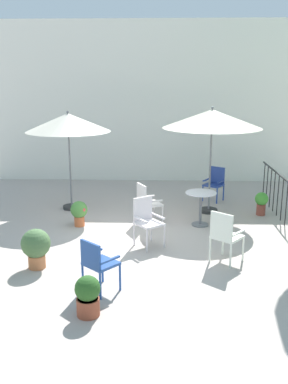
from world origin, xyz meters
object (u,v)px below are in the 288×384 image
patio_chair_1 (225,234)px  patio_chair_3 (147,201)px  patio_umbrella_0 (212,119)px  patio_umbrella_1 (68,123)px  patio_chair_0 (215,182)px  patio_chair_2 (97,262)px  potted_plant_1 (79,212)px  potted_plant_3 (36,246)px  potted_plant_4 (261,202)px  cafe_table_0 (201,202)px  patio_chair_4 (147,219)px  potted_plant_0 (88,295)px

patio_chair_1 → patio_chair_3: 2.56m
patio_umbrella_0 → patio_umbrella_1: bearing=177.4°
patio_chair_0 → patio_chair_2: 5.81m
potted_plant_1 → patio_chair_3: bearing=8.8°
potted_plant_3 → potted_plant_4: size_ratio=1.26×
patio_umbrella_1 → cafe_table_0: patio_umbrella_1 is taller
patio_umbrella_0 → patio_chair_1: 3.48m
patio_umbrella_1 → patio_chair_0: (3.70, 0.93, -1.63)m
patio_umbrella_1 → potted_plant_1: bearing=-71.5°
patio_umbrella_1 → patio_chair_3: 2.73m
patio_chair_2 → patio_chair_4: (0.69, 1.97, 0.04)m
potted_plant_1 → potted_plant_4: potted_plant_1 is taller
patio_umbrella_1 → patio_chair_1: patio_umbrella_1 is taller
patio_chair_4 → potted_plant_3: bearing=-149.1°
patio_umbrella_0 → potted_plant_3: bearing=-134.9°
patio_chair_1 → potted_plant_1: bearing=147.3°
patio_chair_3 → patio_chair_0: bearing=48.4°
patio_chair_2 → potted_plant_3: patio_chair_2 is taller
potted_plant_3 → potted_plant_0: bearing=-52.9°
patio_chair_2 → cafe_table_0: bearing=59.9°
patio_chair_3 → patio_chair_4: patio_chair_4 is taller
patio_umbrella_1 → patio_chair_2: (1.28, -4.35, -1.64)m
patio_chair_0 → potted_plant_3: (-3.61, -4.44, -0.11)m
cafe_table_0 → potted_plant_3: (-3.04, -2.35, -0.12)m
cafe_table_0 → potted_plant_3: cafe_table_0 is taller
cafe_table_0 → potted_plant_1: size_ratio=1.35×
cafe_table_0 → potted_plant_3: size_ratio=1.09×
patio_chair_1 → patio_chair_4: bearing=150.3°
patio_umbrella_1 → patio_chair_2: patio_umbrella_1 is taller
cafe_table_0 → patio_chair_3: patio_chair_3 is taller
cafe_table_0 → potted_plant_1: bearing=-176.9°
patio_chair_2 → patio_chair_3: (0.65, 3.28, 0.02)m
patio_chair_0 → potted_plant_4: 1.61m
patio_chair_3 → potted_plant_1: (-1.49, -0.23, -0.20)m
patio_umbrella_1 → patio_chair_1: (3.37, -3.19, -1.59)m
patio_chair_4 → patio_umbrella_1: bearing=129.5°
potted_plant_1 → potted_plant_3: potted_plant_3 is taller
patio_umbrella_1 → cafe_table_0: size_ratio=3.19×
patio_chair_1 → patio_chair_2: 2.39m
potted_plant_0 → potted_plant_3: bearing=127.1°
patio_umbrella_0 → patio_chair_3: 2.47m
patio_umbrella_0 → potted_plant_4: patio_umbrella_0 is taller
patio_chair_1 → patio_chair_2: bearing=-150.9°
patio_chair_0 → patio_chair_4: bearing=-117.6°
patio_umbrella_0 → potted_plant_3: 5.08m
patio_chair_4 → patio_chair_1: bearing=-29.7°
patio_chair_2 → potted_plant_0: (-0.04, -0.68, -0.20)m
patio_umbrella_0 → cafe_table_0: size_ratio=3.34×
patio_chair_4 → potted_plant_0: patio_chair_4 is taller
patio_umbrella_1 → potted_plant_4: (4.66, -0.35, -1.82)m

